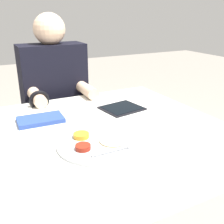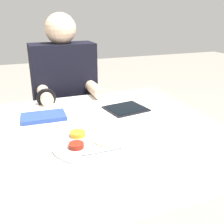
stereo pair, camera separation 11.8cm
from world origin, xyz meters
The scene contains 5 objects.
dining_table centered at (0.00, 0.00, 0.37)m, with size 1.17×1.06×0.74m.
thali_tray centered at (-0.03, -0.11, 0.75)m, with size 0.32×0.32×0.03m.
red_notebook centered at (-0.18, 0.23, 0.75)m, with size 0.21×0.14×0.02m.
tablet_device centered at (0.25, 0.21, 0.75)m, with size 0.23×0.21×0.01m.
person_diner centered at (0.02, 0.70, 0.58)m, with size 0.41×0.42×1.23m.
Camera 1 is at (-0.40, -0.94, 1.23)m, focal length 42.00 mm.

